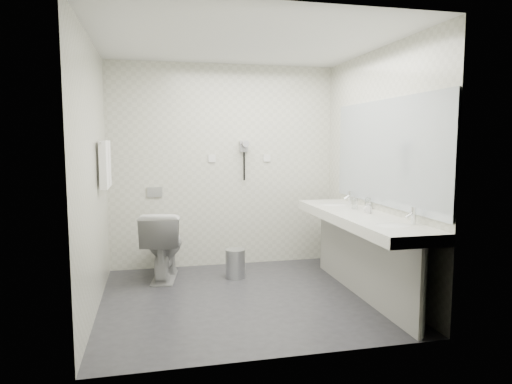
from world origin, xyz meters
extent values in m
plane|color=#28282D|center=(0.00, 0.00, 0.00)|extent=(2.80, 2.80, 0.00)
plane|color=silver|center=(0.00, 0.00, 2.50)|extent=(2.80, 2.80, 0.00)
plane|color=beige|center=(0.00, 1.30, 1.25)|extent=(2.80, 0.00, 2.80)
plane|color=beige|center=(0.00, -1.30, 1.25)|extent=(2.80, 0.00, 2.80)
plane|color=beige|center=(-1.40, 0.00, 1.25)|extent=(0.00, 2.60, 2.60)
plane|color=beige|center=(1.40, 0.00, 1.25)|extent=(0.00, 2.60, 2.60)
cube|color=silver|center=(1.12, -0.20, 0.80)|extent=(0.55, 2.20, 0.10)
cube|color=gray|center=(1.15, -0.20, 0.38)|extent=(0.03, 2.15, 0.75)
cylinder|color=silver|center=(1.18, -1.24, 0.38)|extent=(0.06, 0.06, 0.75)
cylinder|color=silver|center=(1.18, 0.84, 0.38)|extent=(0.06, 0.06, 0.75)
cube|color=#B2BCC6|center=(1.39, -0.20, 1.45)|extent=(0.02, 2.20, 1.05)
ellipsoid|color=silver|center=(1.12, -0.85, 0.83)|extent=(0.40, 0.31, 0.05)
ellipsoid|color=silver|center=(1.12, 0.45, 0.83)|extent=(0.40, 0.31, 0.05)
cylinder|color=silver|center=(1.32, -0.85, 0.92)|extent=(0.04, 0.04, 0.15)
cylinder|color=silver|center=(1.32, 0.45, 0.92)|extent=(0.04, 0.04, 0.15)
imported|color=beige|center=(1.21, -0.22, 0.90)|extent=(0.07, 0.07, 0.10)
imported|color=beige|center=(1.23, -0.15, 0.89)|extent=(0.09, 0.09, 0.09)
cylinder|color=silver|center=(1.21, 0.09, 0.91)|extent=(0.08, 0.08, 0.11)
cylinder|color=silver|center=(1.36, 0.08, 0.91)|extent=(0.07, 0.07, 0.12)
imported|color=silver|center=(-0.77, 0.85, 0.39)|extent=(0.55, 0.83, 0.78)
cube|color=#B2B5BA|center=(-0.85, 1.29, 0.95)|extent=(0.18, 0.02, 0.12)
cylinder|color=#B2B5BA|center=(0.03, 0.70, 0.16)|extent=(0.25, 0.25, 0.32)
cylinder|color=#B2B5BA|center=(0.03, 0.70, 0.32)|extent=(0.23, 0.23, 0.02)
cylinder|color=silver|center=(-1.35, 0.55, 1.55)|extent=(0.02, 0.62, 0.02)
cube|color=white|center=(-1.34, 0.41, 1.33)|extent=(0.07, 0.24, 0.48)
cube|color=white|center=(-1.34, 0.69, 1.33)|extent=(0.07, 0.24, 0.48)
cube|color=#97979D|center=(0.25, 1.27, 1.50)|extent=(0.10, 0.04, 0.14)
cylinder|color=#97979D|center=(0.25, 1.20, 1.53)|extent=(0.08, 0.14, 0.08)
cylinder|color=black|center=(0.25, 1.26, 1.25)|extent=(0.02, 0.02, 0.35)
cube|color=silver|center=(-0.15, 1.29, 1.35)|extent=(0.09, 0.02, 0.09)
cube|color=silver|center=(0.55, 1.29, 1.35)|extent=(0.09, 0.02, 0.09)
camera|label=1|loc=(-0.87, -4.35, 1.57)|focal=32.12mm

